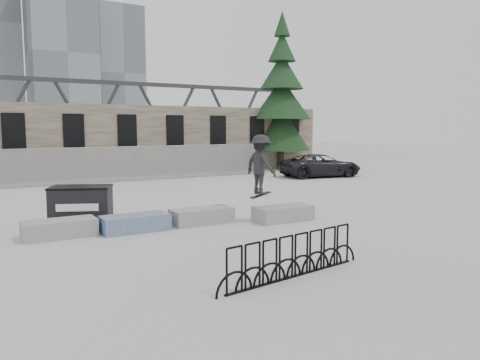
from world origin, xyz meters
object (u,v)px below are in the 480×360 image
Objects in this scene: bike_rack at (294,257)px; planter_offset at (283,213)px; suv at (321,165)px; planter_center_right at (202,215)px; skateboarder at (261,165)px; planter_far_left at (59,228)px; planter_center_left at (135,222)px; spruce_tree at (281,102)px; dumpster at (81,205)px.

planter_offset is at bearing 56.23° from bike_rack.
suv is (13.53, 15.09, 0.28)m from bike_rack.
planter_center_right is 0.50× the size of bike_rack.
planter_center_right is 1.00× the size of planter_offset.
bike_rack is at bearing 143.55° from skateboarder.
bike_rack is 20.27m from suv.
suv is (17.10, 8.81, 0.45)m from planter_far_left.
planter_offset is 0.39× the size of suv.
planter_center_left is 22.57m from spruce_tree.
planter_center_left is 2.22m from dumpster.
dumpster is 1.05× the size of skateboarder.
bike_rack is at bearing -123.77° from planter_offset.
planter_center_right is at bearing -4.48° from dumpster.
suv is at bearing 27.25° from planter_far_left.
planter_far_left is at bearing -97.79° from dumpster.
planter_center_right is (2.24, 0.01, 0.00)m from planter_center_left.
planter_center_left is 1.00× the size of planter_center_right.
dumpster is at bearing 53.90° from skateboarder.
skateboarder is (4.07, -0.68, 1.62)m from planter_center_left.
spruce_tree reaches higher than dumpster.
planter_offset is (4.78, -0.98, 0.00)m from planter_center_left.
spruce_tree reaches higher than suv.
suv is 14.77m from skateboarder.
planter_offset is 5.95m from bike_rack.
suv reaches higher than planter_center_left.
planter_center_right is 0.91× the size of dumpster.
suv is (-1.14, -5.89, -4.28)m from spruce_tree.
planter_center_right is at bearing 158.71° from planter_offset.
spruce_tree reaches higher than skateboarder.
dumpster reaches higher than planter_center_right.
spruce_tree is at bearing -47.69° from skateboarder.
planter_offset is at bearing -10.96° from planter_far_left.
spruce_tree is (14.67, 20.98, 4.56)m from bike_rack.
planter_far_left is 0.50× the size of bike_rack.
planter_far_left is 1.00× the size of planter_center_right.
bike_rack reaches higher than planter_center_right.
planter_offset is 1.80m from skateboarder.
planter_far_left is 0.96× the size of skateboarder.
planter_offset is 0.91× the size of dumpster.
planter_center_right is at bearing 135.62° from suv.
spruce_tree reaches higher than bike_rack.
bike_rack reaches higher than planter_far_left.
suv is at bearing 48.12° from bike_rack.
planter_far_left is at bearing 170.50° from planter_center_left.
planter_center_left and planter_center_right have the same top height.
suv reaches higher than dumpster.
bike_rack is at bearing 148.12° from suv.
planter_center_left is 2.24m from planter_center_right.
planter_center_right is 2.73m from planter_offset.
bike_rack is (1.48, -5.93, 0.17)m from planter_center_left.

